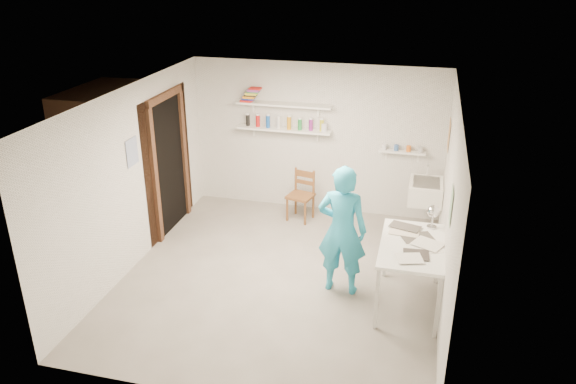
% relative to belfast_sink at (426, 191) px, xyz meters
% --- Properties ---
extents(floor, '(4.00, 4.50, 0.02)m').
position_rel_belfast_sink_xyz_m(floor, '(-1.75, -1.70, -0.71)').
color(floor, slate).
rests_on(floor, ground).
extents(ceiling, '(4.00, 4.50, 0.02)m').
position_rel_belfast_sink_xyz_m(ceiling, '(-1.75, -1.70, 1.71)').
color(ceiling, silver).
rests_on(ceiling, wall_back).
extents(wall_back, '(4.00, 0.02, 2.40)m').
position_rel_belfast_sink_xyz_m(wall_back, '(-1.75, 0.56, 0.50)').
color(wall_back, silver).
rests_on(wall_back, ground).
extents(wall_front, '(4.00, 0.02, 2.40)m').
position_rel_belfast_sink_xyz_m(wall_front, '(-1.75, -3.96, 0.50)').
color(wall_front, silver).
rests_on(wall_front, ground).
extents(wall_left, '(0.02, 4.50, 2.40)m').
position_rel_belfast_sink_xyz_m(wall_left, '(-3.76, -1.70, 0.50)').
color(wall_left, silver).
rests_on(wall_left, ground).
extents(wall_right, '(0.02, 4.50, 2.40)m').
position_rel_belfast_sink_xyz_m(wall_right, '(0.26, -1.70, 0.50)').
color(wall_right, silver).
rests_on(wall_right, ground).
extents(doorway_recess, '(0.02, 0.90, 2.00)m').
position_rel_belfast_sink_xyz_m(doorway_recess, '(-3.74, -0.65, 0.30)').
color(doorway_recess, black).
rests_on(doorway_recess, wall_left).
extents(corridor_box, '(1.40, 1.50, 2.10)m').
position_rel_belfast_sink_xyz_m(corridor_box, '(-4.45, -0.65, 0.35)').
color(corridor_box, brown).
rests_on(corridor_box, ground).
extents(door_lintel, '(0.06, 1.05, 0.10)m').
position_rel_belfast_sink_xyz_m(door_lintel, '(-3.72, -0.65, 1.35)').
color(door_lintel, brown).
rests_on(door_lintel, wall_left).
extents(door_jamb_near, '(0.06, 0.10, 2.00)m').
position_rel_belfast_sink_xyz_m(door_jamb_near, '(-3.72, -1.15, 0.30)').
color(door_jamb_near, brown).
rests_on(door_jamb_near, ground).
extents(door_jamb_far, '(0.06, 0.10, 2.00)m').
position_rel_belfast_sink_xyz_m(door_jamb_far, '(-3.72, -0.15, 0.30)').
color(door_jamb_far, brown).
rests_on(door_jamb_far, ground).
extents(shelf_lower, '(1.50, 0.22, 0.03)m').
position_rel_belfast_sink_xyz_m(shelf_lower, '(-2.25, 0.43, 0.65)').
color(shelf_lower, white).
rests_on(shelf_lower, wall_back).
extents(shelf_upper, '(1.50, 0.22, 0.03)m').
position_rel_belfast_sink_xyz_m(shelf_upper, '(-2.25, 0.43, 1.05)').
color(shelf_upper, white).
rests_on(shelf_upper, wall_back).
extents(ledge_shelf, '(0.70, 0.14, 0.03)m').
position_rel_belfast_sink_xyz_m(ledge_shelf, '(-0.40, 0.47, 0.42)').
color(ledge_shelf, white).
rests_on(ledge_shelf, wall_back).
extents(poster_left, '(0.01, 0.28, 0.36)m').
position_rel_belfast_sink_xyz_m(poster_left, '(-3.74, -1.65, 0.85)').
color(poster_left, '#334C7F').
rests_on(poster_left, wall_left).
extents(poster_right_a, '(0.01, 0.34, 0.42)m').
position_rel_belfast_sink_xyz_m(poster_right_a, '(0.24, 0.10, 0.85)').
color(poster_right_a, '#995933').
rests_on(poster_right_a, wall_right).
extents(poster_right_b, '(0.01, 0.30, 0.38)m').
position_rel_belfast_sink_xyz_m(poster_right_b, '(0.24, -2.25, 0.80)').
color(poster_right_b, '#3F724C').
rests_on(poster_right_b, wall_right).
extents(belfast_sink, '(0.48, 0.60, 0.30)m').
position_rel_belfast_sink_xyz_m(belfast_sink, '(0.00, 0.00, 0.00)').
color(belfast_sink, white).
rests_on(belfast_sink, wall_right).
extents(man, '(0.63, 0.43, 1.66)m').
position_rel_belfast_sink_xyz_m(man, '(-0.95, -1.78, 0.13)').
color(man, '#29A9D1').
rests_on(man, ground).
extents(wall_clock, '(0.30, 0.05, 0.30)m').
position_rel_belfast_sink_xyz_m(wall_clock, '(-0.97, -1.56, 0.41)').
color(wall_clock, beige).
rests_on(wall_clock, man).
extents(wooden_chair, '(0.45, 0.43, 0.80)m').
position_rel_belfast_sink_xyz_m(wooden_chair, '(-1.89, 0.06, -0.30)').
color(wooden_chair, brown).
rests_on(wooden_chair, ground).
extents(work_table, '(0.74, 1.23, 0.82)m').
position_rel_belfast_sink_xyz_m(work_table, '(-0.11, -1.91, -0.29)').
color(work_table, white).
rests_on(work_table, ground).
extents(desk_lamp, '(0.15, 0.15, 0.15)m').
position_rel_belfast_sink_xyz_m(desk_lamp, '(0.09, -1.42, 0.34)').
color(desk_lamp, silver).
rests_on(desk_lamp, work_table).
extents(spray_cans, '(1.29, 0.06, 0.17)m').
position_rel_belfast_sink_xyz_m(spray_cans, '(-2.25, 0.43, 0.75)').
color(spray_cans, black).
rests_on(spray_cans, shelf_lower).
extents(book_stack, '(0.32, 0.14, 0.22)m').
position_rel_belfast_sink_xyz_m(book_stack, '(-2.78, 0.43, 1.18)').
color(book_stack, red).
rests_on(book_stack, shelf_upper).
extents(ledge_pots, '(0.48, 0.07, 0.09)m').
position_rel_belfast_sink_xyz_m(ledge_pots, '(-0.40, 0.47, 0.48)').
color(ledge_pots, silver).
rests_on(ledge_pots, ledge_shelf).
extents(papers, '(0.30, 0.22, 0.03)m').
position_rel_belfast_sink_xyz_m(papers, '(-0.11, -1.91, 0.13)').
color(papers, silver).
rests_on(papers, work_table).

